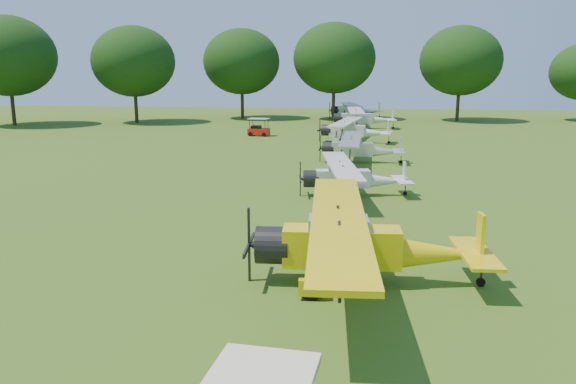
{
  "coord_description": "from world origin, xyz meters",
  "views": [
    {
      "loc": [
        1.6,
        -20.69,
        6.49
      ],
      "look_at": [
        -1.4,
        2.63,
        1.4
      ],
      "focal_mm": 35.0,
      "sensor_mm": 36.0,
      "label": 1
    }
  ],
  "objects_px": {
    "aircraft_7": "(354,109)",
    "golf_cart": "(258,130)",
    "aircraft_3": "(351,176)",
    "aircraft_4": "(359,147)",
    "aircraft_5": "(353,129)",
    "aircraft_2": "(360,241)",
    "aircraft_6": "(361,117)"
  },
  "relations": [
    {
      "from": "aircraft_7",
      "to": "golf_cart",
      "type": "bearing_deg",
      "value": -122.49
    },
    {
      "from": "aircraft_3",
      "to": "aircraft_4",
      "type": "height_order",
      "value": "aircraft_4"
    },
    {
      "from": "aircraft_4",
      "to": "aircraft_5",
      "type": "bearing_deg",
      "value": 94.28
    },
    {
      "from": "aircraft_2",
      "to": "aircraft_5",
      "type": "relative_size",
      "value": 1.11
    },
    {
      "from": "aircraft_5",
      "to": "aircraft_6",
      "type": "bearing_deg",
      "value": 95.05
    },
    {
      "from": "aircraft_3",
      "to": "aircraft_5",
      "type": "distance_m",
      "value": 22.86
    },
    {
      "from": "aircraft_5",
      "to": "golf_cart",
      "type": "bearing_deg",
      "value": 165.17
    },
    {
      "from": "aircraft_3",
      "to": "aircraft_5",
      "type": "relative_size",
      "value": 0.87
    },
    {
      "from": "aircraft_5",
      "to": "aircraft_7",
      "type": "height_order",
      "value": "aircraft_7"
    },
    {
      "from": "aircraft_2",
      "to": "aircraft_7",
      "type": "distance_m",
      "value": 61.96
    },
    {
      "from": "aircraft_3",
      "to": "aircraft_7",
      "type": "height_order",
      "value": "aircraft_7"
    },
    {
      "from": "aircraft_3",
      "to": "aircraft_5",
      "type": "height_order",
      "value": "aircraft_5"
    },
    {
      "from": "aircraft_2",
      "to": "golf_cart",
      "type": "height_order",
      "value": "aircraft_2"
    },
    {
      "from": "aircraft_2",
      "to": "aircraft_5",
      "type": "distance_m",
      "value": 35.46
    },
    {
      "from": "aircraft_4",
      "to": "golf_cart",
      "type": "height_order",
      "value": "aircraft_4"
    },
    {
      "from": "aircraft_3",
      "to": "golf_cart",
      "type": "bearing_deg",
      "value": 101.59
    },
    {
      "from": "aircraft_3",
      "to": "golf_cart",
      "type": "xyz_separation_m",
      "value": [
        -9.88,
        27.0,
        -0.48
      ]
    },
    {
      "from": "aircraft_3",
      "to": "aircraft_4",
      "type": "bearing_deg",
      "value": 79.74
    },
    {
      "from": "aircraft_7",
      "to": "aircraft_4",
      "type": "bearing_deg",
      "value": -98.49
    },
    {
      "from": "aircraft_6",
      "to": "golf_cart",
      "type": "bearing_deg",
      "value": -142.87
    },
    {
      "from": "aircraft_5",
      "to": "aircraft_6",
      "type": "relative_size",
      "value": 0.93
    },
    {
      "from": "aircraft_4",
      "to": "aircraft_6",
      "type": "xyz_separation_m",
      "value": [
        0.16,
        24.53,
        0.22
      ]
    },
    {
      "from": "aircraft_2",
      "to": "aircraft_6",
      "type": "height_order",
      "value": "aircraft_2"
    },
    {
      "from": "aircraft_7",
      "to": "golf_cart",
      "type": "relative_size",
      "value": 5.25
    },
    {
      "from": "aircraft_3",
      "to": "aircraft_6",
      "type": "xyz_separation_m",
      "value": [
        0.51,
        35.76,
        0.27
      ]
    },
    {
      "from": "aircraft_5",
      "to": "aircraft_6",
      "type": "distance_m",
      "value": 12.93
    },
    {
      "from": "aircraft_2",
      "to": "aircraft_4",
      "type": "xyz_separation_m",
      "value": [
        -0.15,
        23.83,
        -0.26
      ]
    },
    {
      "from": "aircraft_3",
      "to": "aircraft_6",
      "type": "distance_m",
      "value": 35.76
    },
    {
      "from": "aircraft_3",
      "to": "aircraft_4",
      "type": "distance_m",
      "value": 11.23
    },
    {
      "from": "aircraft_3",
      "to": "aircraft_4",
      "type": "xyz_separation_m",
      "value": [
        0.35,
        11.23,
        0.04
      ]
    },
    {
      "from": "aircraft_4",
      "to": "aircraft_5",
      "type": "xyz_separation_m",
      "value": [
        -0.63,
        11.63,
        0.12
      ]
    },
    {
      "from": "golf_cart",
      "to": "aircraft_4",
      "type": "bearing_deg",
      "value": -49.49
    }
  ]
}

